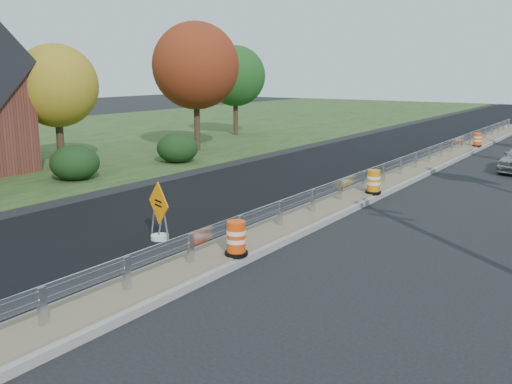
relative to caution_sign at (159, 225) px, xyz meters
The scene contains 14 objects.
ground 5.12m from the caution_sign, 62.09° to the left, with size 140.00×140.00×0.00m, color black.
grass_verge_near 26.03m from the caution_sign, 146.13° to the left, with size 30.00×120.00×0.03m, color #24411C.
milled_overlay 14.65m from the caution_sign, 97.90° to the left, with size 7.20×120.00×0.01m, color black.
median 12.74m from the caution_sign, 79.19° to the left, with size 1.60×55.00×0.23m.
guardrail 13.72m from the caution_sign, 79.98° to the left, with size 0.10×46.15×0.72m.
hedge_mid 10.17m from the caution_sign, 153.68° to the left, with size 2.09×2.09×1.52m, color black.
hedge_north 13.59m from the caution_sign, 129.34° to the left, with size 2.09×2.09×1.52m, color black.
tree_near_yellow 14.61m from the caution_sign, 152.71° to the left, with size 3.96×3.96×5.88m.
tree_near_red 18.52m from the caution_sign, 126.19° to the left, with size 4.95×4.95×7.35m.
tree_near_back 26.58m from the caution_sign, 121.17° to the left, with size 4.29×4.29×6.37m.
caution_sign is the anchor object (origin of this frame).
barrel_median_near 2.98m from the caution_sign, ahead, with size 0.57×0.57×0.84m.
barrel_median_mid 8.64m from the caution_sign, 70.12° to the left, with size 0.58×0.58×0.85m.
barrel_median_far 24.09m from the caution_sign, 83.00° to the left, with size 0.53×0.53×0.78m.
Camera 1 is at (8.30, -15.67, 4.62)m, focal length 40.00 mm.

